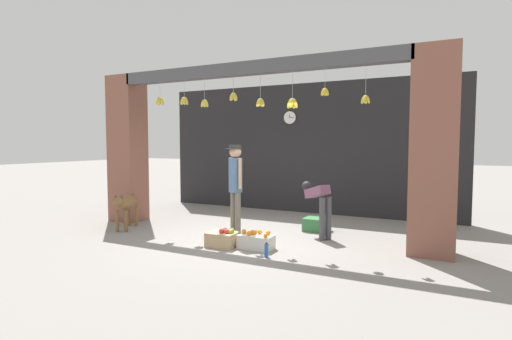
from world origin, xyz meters
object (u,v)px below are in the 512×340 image
(dog, at_px, (126,204))
(fruit_crate_oranges, at_px, (256,241))
(shopkeeper, at_px, (235,182))
(water_bottle, at_px, (266,250))
(worker_stooping, at_px, (319,202))
(fruit_crate_apples, at_px, (223,239))
(produce_box_green, at_px, (316,224))
(wall_clock, at_px, (290,118))

(dog, distance_m, fruit_crate_oranges, 3.12)
(shopkeeper, height_order, water_bottle, shopkeeper)
(dog, bearing_deg, worker_stooping, 84.37)
(dog, relative_size, fruit_crate_apples, 2.04)
(dog, bearing_deg, shopkeeper, 77.37)
(shopkeeper, bearing_deg, dog, 32.40)
(fruit_crate_apples, relative_size, produce_box_green, 1.05)
(dog, height_order, water_bottle, dog)
(worker_stooping, height_order, produce_box_green, worker_stooping)
(wall_clock, bearing_deg, fruit_crate_apples, -85.46)
(shopkeeper, relative_size, worker_stooping, 1.70)
(fruit_crate_oranges, height_order, fruit_crate_apples, fruit_crate_apples)
(fruit_crate_oranges, distance_m, fruit_crate_apples, 0.60)
(dog, distance_m, produce_box_green, 3.94)
(dog, xyz_separation_m, water_bottle, (3.46, -0.52, -0.43))
(shopkeeper, bearing_deg, wall_clock, -63.64)
(shopkeeper, distance_m, produce_box_green, 1.94)
(produce_box_green, bearing_deg, fruit_crate_oranges, -104.85)
(fruit_crate_apples, bearing_deg, dog, 173.95)
(fruit_crate_apples, relative_size, wall_clock, 1.46)
(dog, height_order, produce_box_green, dog)
(shopkeeper, xyz_separation_m, fruit_crate_apples, (0.12, -0.66, -0.92))
(shopkeeper, relative_size, produce_box_green, 3.66)
(fruit_crate_apples, bearing_deg, worker_stooping, 47.05)
(fruit_crate_apples, distance_m, produce_box_green, 2.17)
(fruit_crate_apples, bearing_deg, fruit_crate_oranges, 10.10)
(worker_stooping, distance_m, wall_clock, 3.41)
(worker_stooping, bearing_deg, wall_clock, 70.46)
(wall_clock, bearing_deg, dog, -121.74)
(fruit_crate_oranges, bearing_deg, dog, 177.03)
(wall_clock, bearing_deg, produce_box_green, -54.70)
(shopkeeper, bearing_deg, worker_stooping, -129.82)
(shopkeeper, bearing_deg, produce_box_green, -110.70)
(fruit_crate_oranges, bearing_deg, produce_box_green, 75.15)
(fruit_crate_oranges, bearing_deg, fruit_crate_apples, -169.90)
(worker_stooping, height_order, wall_clock, wall_clock)
(fruit_crate_oranges, relative_size, fruit_crate_apples, 1.16)
(fruit_crate_oranges, relative_size, water_bottle, 2.55)
(shopkeeper, xyz_separation_m, worker_stooping, (1.40, 0.72, -0.37))
(worker_stooping, relative_size, wall_clock, 3.01)
(dog, distance_m, fruit_crate_apples, 2.55)
(fruit_crate_oranges, distance_m, wall_clock, 4.47)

